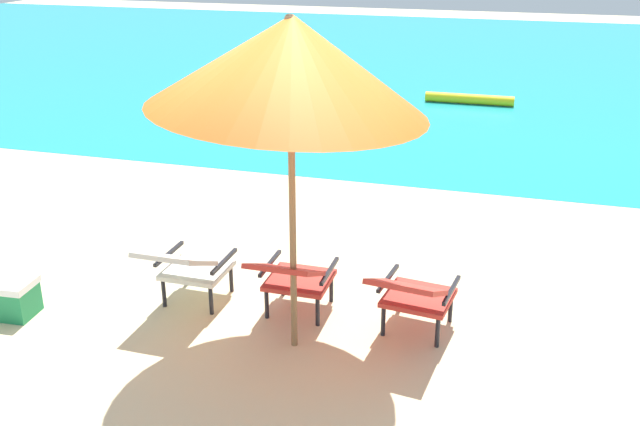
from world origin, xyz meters
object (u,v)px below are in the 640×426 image
object	(u,v)px
beach_umbrella_center	(290,64)
cooler_box	(7,297)
lounge_chair_left	(187,266)
swim_buoy	(469,99)
lounge_chair_right	(413,293)
lounge_chair_center	(293,276)

from	to	relation	value
beach_umbrella_center	cooler_box	bearing A→B (deg)	-175.01
lounge_chair_left	cooler_box	size ratio (longest dim) A/B	1.79
swim_buoy	beach_umbrella_center	distance (m)	8.89
swim_buoy	lounge_chair_left	bearing A→B (deg)	-100.86
swim_buoy	cooler_box	xyz separation A→B (m)	(-3.01, -8.84, 0.06)
cooler_box	lounge_chair_left	bearing A→B (deg)	20.02
lounge_chair_left	lounge_chair_right	xyz separation A→B (m)	(1.89, 0.04, 0.00)
lounge_chair_center	lounge_chair_right	world-z (taller)	same
beach_umbrella_center	lounge_chair_right	bearing A→B (deg)	21.81
swim_buoy	lounge_chair_left	distance (m)	8.48
lounge_chair_center	cooler_box	world-z (taller)	lounge_chair_center
lounge_chair_right	cooler_box	bearing A→B (deg)	-170.44
cooler_box	swim_buoy	bearing A→B (deg)	71.19
swim_buoy	lounge_chair_center	bearing A→B (deg)	-94.76
lounge_chair_center	swim_buoy	bearing A→B (deg)	85.24
lounge_chair_left	beach_umbrella_center	world-z (taller)	beach_umbrella_center
lounge_chair_right	beach_umbrella_center	size ratio (longest dim) A/B	0.36
lounge_chair_left	lounge_chair_right	distance (m)	1.90
lounge_chair_center	lounge_chair_right	distance (m)	0.99
lounge_chair_left	lounge_chair_center	size ratio (longest dim) A/B	1.01
lounge_chair_center	lounge_chair_right	size ratio (longest dim) A/B	0.94
swim_buoy	lounge_chair_right	distance (m)	8.30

